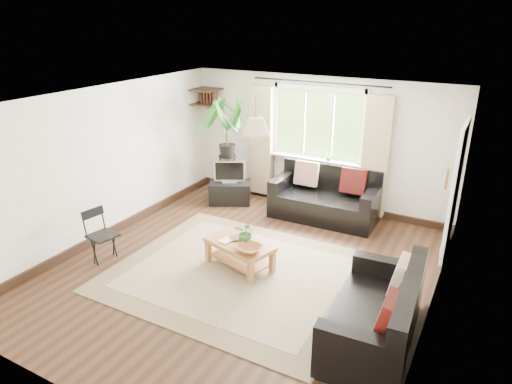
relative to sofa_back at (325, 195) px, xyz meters
The scene contains 24 objects.
floor 2.31m from the sofa_back, 99.67° to the right, with size 5.50×5.50×0.00m, color black.
ceiling 3.00m from the sofa_back, 99.67° to the right, with size 5.50×5.50×0.00m, color white.
wall_back 1.00m from the sofa_back, 126.33° to the left, with size 5.00×0.02×2.40m, color white.
wall_front 5.06m from the sofa_back, 94.37° to the right, with size 5.00×0.02×2.40m, color white.
wall_left 3.72m from the sofa_back, 142.22° to the right, with size 0.02×5.50×2.40m, color white.
wall_right 3.17m from the sofa_back, 46.49° to the right, with size 0.02×5.50×2.40m, color white.
rug 2.42m from the sofa_back, 99.19° to the right, with size 3.36×2.88×0.02m, color beige.
window 1.28m from the sofa_back, 128.56° to the left, with size 2.50×0.16×2.16m, color white, non-canonical shape.
door 2.23m from the sofa_back, 14.30° to the right, with size 0.06×0.96×2.06m, color silver.
corner_shelf 3.02m from the sofa_back, behind, with size 0.50×0.50×0.34m, color black, non-canonical shape.
pendant_lamp 2.48m from the sofa_back, 101.72° to the right, with size 0.36×0.36×0.54m, color beige, non-canonical shape.
wall_sconce 3.11m from the sofa_back, 43.32° to the right, with size 0.12×0.12×0.28m, color beige, non-canonical shape.
sofa_back is the anchor object (origin of this frame).
sofa_right 3.27m from the sofa_back, 59.99° to the right, with size 0.85×1.70×0.80m, color black, non-canonical shape.
coffee_table 2.25m from the sofa_back, 101.53° to the right, with size 0.97×0.53×0.40m, color brown, non-canonical shape.
table_plant 2.21m from the sofa_back, 99.16° to the right, with size 0.30×0.26×0.33m, color #346629.
bowl 2.37m from the sofa_back, 94.84° to the right, with size 0.34×0.34×0.08m, color #A26038.
book_a 2.32m from the sofa_back, 107.79° to the right, with size 0.16×0.22×0.02m, color silver.
book_b 2.13m from the sofa_back, 106.55° to the right, with size 0.18×0.24×0.02m, color brown.
tv_stand 1.86m from the sofa_back, behind, with size 0.77×0.43×0.41m, color black.
tv 1.86m from the sofa_back, behind, with size 0.59×0.20×0.45m, color #A5A5AA, non-canonical shape.
palm_stand 1.99m from the sofa_back, behind, with size 0.78×0.78×2.00m, color black, non-canonical shape.
folding_chair 3.75m from the sofa_back, 127.64° to the right, with size 0.40×0.40×0.78m, color black, non-canonical shape.
sill_plant 0.76m from the sofa_back, 108.17° to the left, with size 0.14×0.10×0.27m, color #2D6023.
Camera 1 is at (2.87, -4.86, 3.41)m, focal length 32.00 mm.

